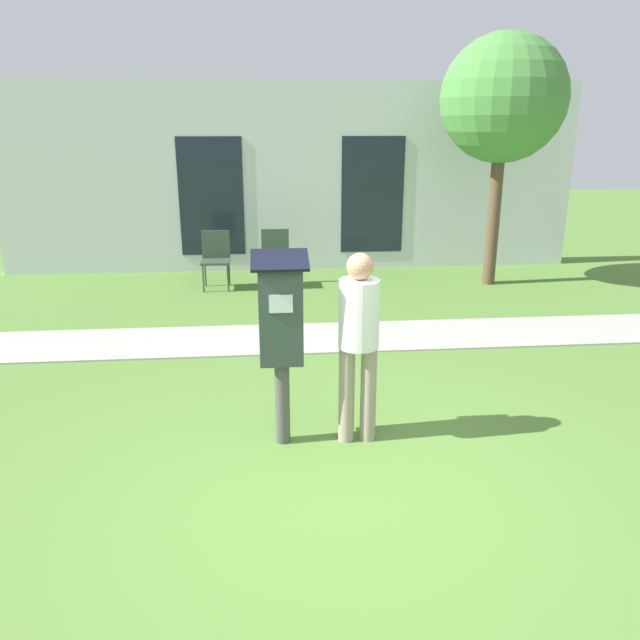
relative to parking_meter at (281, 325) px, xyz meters
The scene contains 8 objects.
ground_plane 1.35m from the parking_meter, 62.15° to the right, with size 40.00×40.00×0.00m, color #517A33.
sidewalk 2.76m from the parking_meter, 80.80° to the left, with size 12.00×1.10×0.02m.
building_facade 6.48m from the parking_meter, 86.34° to the left, with size 10.00×0.26×3.20m.
parking_meter is the anchor object (origin of this frame).
person_standing 0.62m from the parking_meter, ahead, with size 0.32×0.32×1.58m.
outdoor_chair_left 5.24m from the parking_meter, 99.61° to the left, with size 0.44×0.44×0.90m.
outdoor_chair_middle 5.22m from the parking_meter, 89.24° to the left, with size 0.44×0.44×0.90m.
tree 6.40m from the parking_meter, 54.74° to the left, with size 1.90×1.90×3.82m.
Camera 1 is at (-0.53, -3.86, 2.53)m, focal length 35.00 mm.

